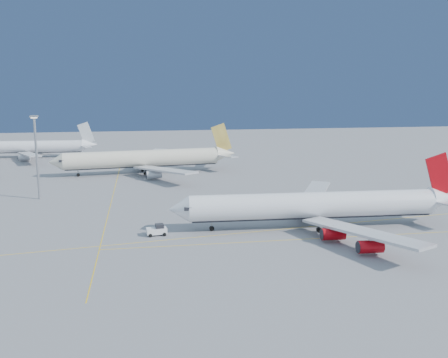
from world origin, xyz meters
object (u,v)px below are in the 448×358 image
(airliner_etihad, at_px, (147,159))
(pushback_tug, at_px, (157,230))
(airliner_third, at_px, (31,147))
(airliner_virgin, at_px, (319,206))
(light_mast, at_px, (36,150))

(airliner_etihad, relative_size, pushback_tug, 14.96)
(airliner_third, xyz_separation_m, pushback_tug, (54.06, -131.36, -3.77))
(pushback_tug, bearing_deg, airliner_virgin, -5.72)
(airliner_virgin, relative_size, airliner_etihad, 1.00)
(airliner_etihad, xyz_separation_m, pushback_tug, (1.39, -80.98, -4.48))
(airliner_virgin, distance_m, airliner_third, 160.43)
(pushback_tug, bearing_deg, airliner_etihad, 84.79)
(airliner_etihad, height_order, pushback_tug, airliner_etihad)
(light_mast, bearing_deg, pushback_tug, -51.42)
(airliner_third, relative_size, light_mast, 2.46)
(airliner_virgin, xyz_separation_m, airliner_etihad, (-39.88, 80.66, 0.35))
(airliner_virgin, height_order, pushback_tug, airliner_virgin)
(pushback_tug, relative_size, light_mast, 0.19)
(airliner_virgin, bearing_deg, pushback_tug, -177.41)
(airliner_etihad, bearing_deg, light_mast, -136.48)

